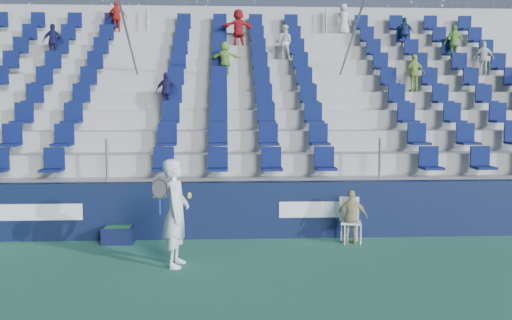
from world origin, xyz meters
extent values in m
plane|color=#317356|center=(0.00, 0.00, 0.00)|extent=(70.00, 70.00, 0.00)
cube|color=#0E1635|center=(0.00, 3.15, 0.60)|extent=(24.00, 0.30, 1.20)
cube|color=white|center=(-5.00, 2.99, 0.62)|extent=(3.20, 0.02, 0.34)
cube|color=white|center=(1.50, 2.99, 0.62)|extent=(1.60, 0.02, 0.34)
cube|color=#A8A8A3|center=(0.00, 3.72, 0.60)|extent=(24.00, 0.85, 1.20)
cube|color=#A8A8A3|center=(0.00, 4.57, 0.85)|extent=(24.00, 0.85, 1.70)
cube|color=#A8A8A3|center=(0.00, 5.42, 1.10)|extent=(24.00, 0.85, 2.20)
cube|color=#A8A8A3|center=(0.00, 6.28, 1.35)|extent=(24.00, 0.85, 2.70)
cube|color=#A8A8A3|center=(0.00, 7.12, 1.60)|extent=(24.00, 0.85, 3.20)
cube|color=#A8A8A3|center=(0.00, 7.97, 1.85)|extent=(24.00, 0.85, 3.70)
cube|color=#A8A8A3|center=(0.00, 8.82, 2.10)|extent=(24.00, 0.85, 4.20)
cube|color=#A8A8A3|center=(0.00, 9.68, 2.35)|extent=(24.00, 0.85, 4.70)
cube|color=#A8A8A3|center=(0.00, 10.52, 2.60)|extent=(24.00, 0.85, 5.20)
cube|color=#A8A8A3|center=(0.00, 11.20, 3.10)|extent=(24.00, 0.50, 6.20)
cube|color=#0B1545|center=(0.00, 3.72, 1.55)|extent=(16.05, 0.50, 0.70)
cube|color=#0B1545|center=(0.00, 4.57, 2.05)|extent=(16.05, 0.50, 0.70)
cube|color=#0B1545|center=(0.00, 5.42, 2.55)|extent=(16.05, 0.50, 0.70)
cube|color=#0B1545|center=(0.00, 6.28, 3.05)|extent=(16.05, 0.50, 0.70)
cube|color=#0B1545|center=(0.00, 7.12, 3.55)|extent=(16.05, 0.50, 0.70)
cube|color=#0B1545|center=(0.00, 7.97, 4.05)|extent=(16.05, 0.50, 0.70)
cube|color=#0B1545|center=(0.00, 8.82, 4.55)|extent=(16.05, 0.50, 0.70)
cube|color=#0B1545|center=(0.00, 9.68, 5.05)|extent=(16.05, 0.50, 0.70)
cube|color=#0B1545|center=(0.00, 10.52, 5.55)|extent=(16.05, 0.50, 0.70)
cylinder|color=gray|center=(-3.00, 7.12, 4.35)|extent=(0.06, 7.68, 4.55)
cylinder|color=gray|center=(3.00, 7.12, 4.35)|extent=(0.06, 7.68, 4.55)
imported|color=#191747|center=(-5.57, 8.77, 4.73)|extent=(0.65, 0.33, 1.07)
imported|color=red|center=(-3.99, 10.47, 5.73)|extent=(0.64, 0.33, 1.05)
imported|color=#6DAE45|center=(6.70, 8.77, 4.76)|extent=(0.67, 0.30, 1.12)
imported|color=#1D1A4E|center=(-1.96, 6.23, 3.19)|extent=(0.61, 0.31, 0.99)
imported|color=#96C04C|center=(4.89, 7.08, 3.73)|extent=(0.66, 0.38, 1.06)
imported|color=#96CF53|center=(-0.43, 7.92, 4.19)|extent=(0.95, 0.50, 0.98)
imported|color=#B3171E|center=(-0.01, 9.62, 5.29)|extent=(1.15, 0.64, 1.19)
imported|color=navy|center=(5.39, 9.62, 5.19)|extent=(0.57, 0.25, 0.97)
imported|color=silver|center=(7.26, 7.92, 4.22)|extent=(0.62, 0.29, 1.04)
imported|color=beige|center=(1.38, 8.77, 4.74)|extent=(0.60, 0.52, 1.08)
imported|color=beige|center=(3.56, 10.47, 5.72)|extent=(0.55, 0.41, 1.04)
imported|color=white|center=(-1.30, 1.02, 0.95)|extent=(0.52, 0.73, 1.89)
cylinder|color=navy|center=(-1.55, 0.77, 1.11)|extent=(0.03, 0.03, 0.28)
torus|color=black|center=(-1.55, 0.77, 1.41)|extent=(0.30, 0.17, 0.28)
plane|color=#262626|center=(-1.55, 0.77, 1.41)|extent=(0.30, 0.16, 0.29)
sphere|color=yellow|center=(-1.05, 0.82, 1.26)|extent=(0.07, 0.07, 0.07)
sphere|color=yellow|center=(-1.05, 0.88, 1.29)|extent=(0.07, 0.07, 0.07)
cube|color=white|center=(2.14, 2.55, 0.43)|extent=(0.48, 0.48, 0.04)
cube|color=white|center=(2.14, 2.74, 0.68)|extent=(0.41, 0.12, 0.50)
cylinder|color=white|center=(1.98, 2.39, 0.20)|extent=(0.03, 0.03, 0.41)
cylinder|color=white|center=(2.31, 2.39, 0.20)|extent=(0.03, 0.03, 0.41)
cylinder|color=white|center=(1.98, 2.71, 0.20)|extent=(0.03, 0.03, 0.41)
cylinder|color=white|center=(2.31, 2.71, 0.20)|extent=(0.03, 0.03, 0.41)
imported|color=tan|center=(2.14, 2.50, 0.55)|extent=(0.67, 0.33, 1.10)
cube|color=black|center=(-2.63, 2.75, 0.17)|extent=(0.63, 0.41, 0.34)
cube|color=#1E662D|center=(-2.63, 2.75, 0.25)|extent=(0.51, 0.30, 0.21)
camera|label=1|loc=(-0.41, -8.85, 2.79)|focal=40.00mm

